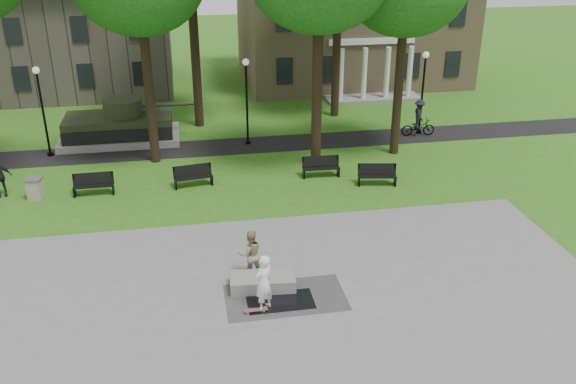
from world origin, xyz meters
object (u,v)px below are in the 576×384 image
object	(u,v)px
concrete_block	(263,282)
cyclist	(419,121)
skateboarder	(264,283)
park_bench_0	(93,184)
friend_watching	(251,254)
trash_bin	(35,188)

from	to	relation	value
concrete_block	cyclist	xyz separation A→B (m)	(10.96, 13.97, 0.63)
skateboarder	park_bench_0	size ratio (longest dim) A/B	1.09
park_bench_0	skateboarder	bearing A→B (deg)	-58.33
friend_watching	trash_bin	world-z (taller)	friend_watching
trash_bin	concrete_block	bearing A→B (deg)	-44.83
concrete_block	friend_watching	size ratio (longest dim) A/B	1.25
friend_watching	cyclist	xyz separation A→B (m)	(11.25, 13.16, -0.03)
park_bench_0	trash_bin	world-z (taller)	park_bench_0
friend_watching	cyclist	world-z (taller)	cyclist
friend_watching	skateboarder	bearing A→B (deg)	89.68
friend_watching	trash_bin	size ratio (longest dim) A/B	1.84
concrete_block	friend_watching	world-z (taller)	friend_watching
skateboarder	concrete_block	bearing A→B (deg)	-132.98
concrete_block	park_bench_0	xyz separation A→B (m)	(-6.48, 8.94, 0.28)
friend_watching	cyclist	distance (m)	17.31
concrete_block	trash_bin	bearing A→B (deg)	135.17
friend_watching	park_bench_0	size ratio (longest dim) A/B	0.98
cyclist	skateboarder	bearing A→B (deg)	148.01
park_bench_0	concrete_block	bearing A→B (deg)	-54.43
concrete_block	friend_watching	bearing A→B (deg)	110.14
concrete_block	park_bench_0	distance (m)	11.04
park_bench_0	trash_bin	xyz separation A→B (m)	(-2.53, 0.02, -0.04)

